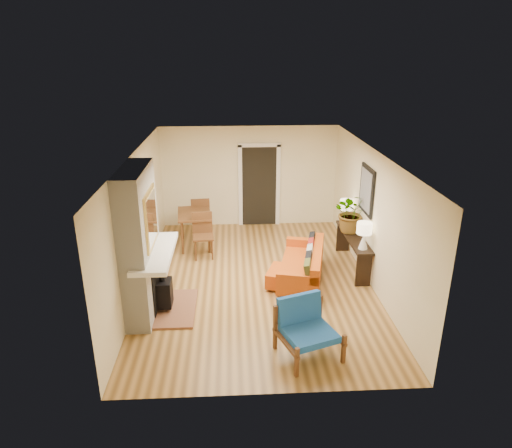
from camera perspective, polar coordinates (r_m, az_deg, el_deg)
The scene contains 10 objects.
room_shell at distance 11.29m, azimuth 2.38°, elevation 4.88°, with size 6.50×6.50×6.50m.
fireplace at distance 7.96m, azimuth -14.06°, elevation -2.74°, with size 1.09×1.68×2.60m.
sofa at distance 9.24m, azimuth 6.14°, elevation -5.08°, with size 1.20×1.99×0.73m.
ottoman at distance 8.99m, azimuth 3.81°, elevation -6.63°, with size 0.88×0.88×0.35m.
blue_chair at distance 7.09m, azimuth 6.19°, elevation -12.41°, with size 1.06×1.05×0.87m.
dining_table at distance 10.75m, azimuth -7.27°, elevation 0.59°, with size 0.90×1.88×1.00m.
console_table at distance 9.80m, azimuth 12.08°, elevation -2.23°, with size 0.34×1.85×0.72m.
lamp_near at distance 9.03m, azimuth 13.36°, elevation -1.05°, with size 0.30×0.30×0.54m.
lamp_far at distance 10.32m, azimuth 11.22°, elevation 1.91°, with size 0.30×0.30×0.54m.
houseplant at distance 9.80m, azimuth 11.93°, elevation 1.45°, with size 0.79×0.68×0.87m, color #1E5919.
Camera 1 is at (-0.47, -8.17, 4.34)m, focal length 32.00 mm.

